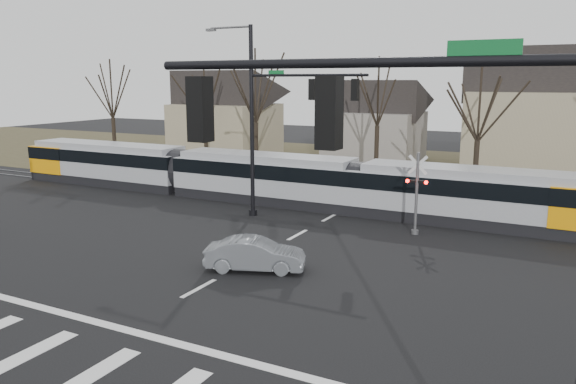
% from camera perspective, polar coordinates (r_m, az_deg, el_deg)
% --- Properties ---
extents(ground, '(140.00, 140.00, 0.00)m').
position_cam_1_polar(ground, '(19.28, -12.63, -11.44)').
color(ground, black).
extents(grass_verge, '(140.00, 28.00, 0.01)m').
position_cam_1_polar(grass_verge, '(47.53, 12.85, 2.12)').
color(grass_verge, '#38331E').
rests_on(grass_verge, ground).
extents(crosswalk, '(27.00, 2.60, 0.01)m').
position_cam_1_polar(crosswalk, '(16.72, -21.76, -15.66)').
color(crosswalk, silver).
rests_on(crosswalk, ground).
extents(stop_line, '(28.00, 0.35, 0.01)m').
position_cam_1_polar(stop_line, '(18.06, -16.38, -13.22)').
color(stop_line, silver).
rests_on(stop_line, ground).
extents(lane_dashes, '(0.18, 30.00, 0.01)m').
position_cam_1_polar(lane_dashes, '(32.55, 5.67, -1.81)').
color(lane_dashes, silver).
rests_on(lane_dashes, ground).
extents(rail_pair, '(90.00, 1.52, 0.06)m').
position_cam_1_polar(rail_pair, '(32.36, 5.54, -1.84)').
color(rail_pair, '#59595E').
rests_on(rail_pair, ground).
extents(tram, '(38.66, 2.87, 2.93)m').
position_cam_1_polar(tram, '(34.50, -2.49, 1.68)').
color(tram, gray).
rests_on(tram, ground).
extents(sedan, '(3.95, 4.81, 1.29)m').
position_cam_1_polar(sedan, '(22.20, -3.36, -6.34)').
color(sedan, slate).
rests_on(sedan, ground).
extents(signal_pole_near_right, '(6.72, 0.44, 8.00)m').
position_cam_1_polar(signal_pole_near_right, '(7.96, 15.32, -5.16)').
color(signal_pole_near_right, black).
rests_on(signal_pole_near_right, ground).
extents(signal_pole_far, '(9.28, 0.44, 10.20)m').
position_cam_1_polar(signal_pole_far, '(29.59, -1.04, 8.08)').
color(signal_pole_far, black).
rests_on(signal_pole_far, ground).
extents(rail_crossing_signal, '(1.08, 0.36, 4.00)m').
position_cam_1_polar(rail_crossing_signal, '(27.66, 12.92, -0.41)').
color(rail_crossing_signal, '#59595B').
rests_on(rail_crossing_signal, ground).
extents(tree_row, '(59.20, 7.20, 10.00)m').
position_cam_1_polar(tree_row, '(40.72, 13.74, 7.66)').
color(tree_row, black).
rests_on(tree_row, ground).
extents(house_a, '(9.72, 8.64, 8.60)m').
position_cam_1_polar(house_a, '(57.14, -6.38, 8.33)').
color(house_a, gray).
rests_on(house_a, ground).
extents(house_b, '(8.64, 7.56, 7.65)m').
position_cam_1_polar(house_b, '(52.33, 8.82, 7.46)').
color(house_b, gray).
rests_on(house_b, ground).
extents(house_c, '(10.80, 8.64, 10.10)m').
position_cam_1_polar(house_c, '(46.62, 24.31, 7.70)').
color(house_c, gray).
rests_on(house_c, ground).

